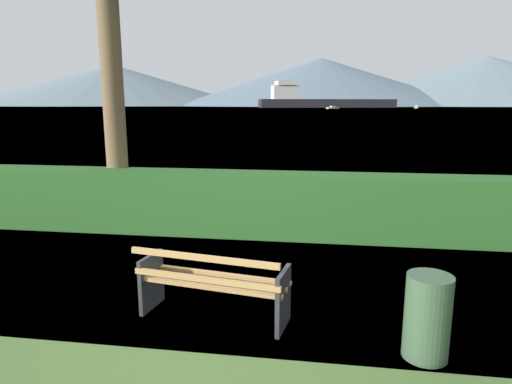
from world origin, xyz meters
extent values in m
plane|color=#4C6B33|center=(0.00, 0.00, 0.00)|extent=(1400.00, 1400.00, 0.00)
plane|color=#7A99A8|center=(0.00, 309.22, 0.00)|extent=(620.00, 620.00, 0.00)
cube|color=tan|center=(-0.03, -0.19, 0.45)|extent=(1.73, 0.36, 0.04)
cube|color=tan|center=(0.00, 0.00, 0.45)|extent=(1.73, 0.36, 0.04)
cube|color=tan|center=(0.03, 0.19, 0.45)|extent=(1.73, 0.36, 0.04)
cube|color=tan|center=(-0.04, -0.26, 0.57)|extent=(1.72, 0.34, 0.06)
cube|color=tan|center=(-0.05, -0.31, 0.84)|extent=(1.72, 0.34, 0.06)
cube|color=#2D2D33|center=(-0.82, 0.12, 0.34)|extent=(0.14, 0.51, 0.68)
cube|color=#2D2D33|center=(0.81, -0.16, 0.34)|extent=(0.14, 0.51, 0.68)
cube|color=#285B23|center=(0.00, 3.37, 0.60)|extent=(11.57, 0.81, 1.19)
cylinder|color=brown|center=(-2.95, 3.78, 2.63)|extent=(0.43, 0.43, 5.25)
cylinder|color=#385138|center=(2.25, -0.52, 0.42)|extent=(0.44, 0.44, 0.85)
cube|color=#232328|center=(5.66, 304.18, 2.80)|extent=(93.73, 40.74, 5.61)
cube|color=silver|center=(-23.08, 295.09, 10.09)|extent=(19.68, 16.23, 8.97)
cube|color=silver|center=(-23.08, 295.09, 15.98)|extent=(15.22, 15.93, 2.80)
cube|color=gold|center=(53.59, 254.34, 0.47)|extent=(1.88, 4.66, 0.93)
cube|color=beige|center=(53.59, 254.34, 1.38)|extent=(1.23, 1.71, 0.89)
cube|color=gold|center=(7.07, 230.06, 0.38)|extent=(6.95, 6.11, 0.76)
cube|color=silver|center=(7.07, 230.06, 1.08)|extent=(3.00, 2.85, 0.63)
cone|color=slate|center=(-279.37, 576.75, 27.19)|extent=(373.28, 373.28, 54.38)
cone|color=slate|center=(0.00, 552.99, 28.55)|extent=(354.69, 354.69, 57.10)
cone|color=slate|center=(194.28, 566.94, 29.09)|extent=(354.31, 354.31, 58.18)
camera|label=1|loc=(1.17, -4.67, 2.46)|focal=30.79mm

